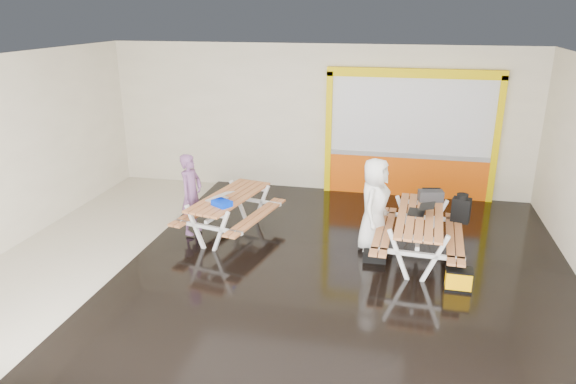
% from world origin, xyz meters
% --- Properties ---
extents(room, '(10.02, 8.02, 3.52)m').
position_xyz_m(room, '(0.00, 0.00, 1.75)').
color(room, beige).
rests_on(room, ground).
extents(deck, '(7.50, 7.98, 0.05)m').
position_xyz_m(deck, '(1.25, 0.00, 0.03)').
color(deck, black).
rests_on(deck, room).
extents(kiosk, '(3.88, 0.16, 3.00)m').
position_xyz_m(kiosk, '(2.20, 3.93, 1.44)').
color(kiosk, '#DE5107').
rests_on(kiosk, room).
extents(picnic_table_left, '(1.83, 2.35, 0.84)m').
position_xyz_m(picnic_table_left, '(-1.15, 0.90, 0.64)').
color(picnic_table_left, '#B26B3B').
rests_on(picnic_table_left, deck).
extents(picnic_table_right, '(1.60, 2.27, 0.88)m').
position_xyz_m(picnic_table_right, '(2.41, 0.57, 0.67)').
color(picnic_table_right, '#B26B3B').
rests_on(picnic_table_right, deck).
extents(person_left, '(0.47, 0.63, 1.58)m').
position_xyz_m(person_left, '(-1.87, 0.74, 0.87)').
color(person_left, '#6A436D').
rests_on(person_left, deck).
extents(person_right, '(0.72, 0.94, 1.72)m').
position_xyz_m(person_right, '(1.61, 0.81, 0.91)').
color(person_right, white).
rests_on(person_right, deck).
extents(laptop_left, '(0.53, 0.51, 0.18)m').
position_xyz_m(laptop_left, '(-1.26, 0.63, 0.89)').
color(laptop_left, silver).
rests_on(laptop_left, picnic_table_left).
extents(laptop_right, '(0.48, 0.44, 0.19)m').
position_xyz_m(laptop_right, '(2.41, 0.65, 0.93)').
color(laptop_right, black).
rests_on(laptop_right, picnic_table_right).
extents(blue_pouch, '(0.42, 0.39, 0.10)m').
position_xyz_m(blue_pouch, '(-1.12, 0.36, 0.89)').
color(blue_pouch, '#002BDB').
rests_on(blue_pouch, picnic_table_left).
extents(toolbox, '(0.48, 0.30, 0.26)m').
position_xyz_m(toolbox, '(2.61, 1.34, 0.97)').
color(toolbox, black).
rests_on(toolbox, picnic_table_right).
extents(backpack, '(0.37, 0.29, 0.54)m').
position_xyz_m(backpack, '(3.16, 1.27, 0.79)').
color(backpack, black).
rests_on(backpack, picnic_table_right).
extents(dark_case, '(0.41, 0.31, 0.15)m').
position_xyz_m(dark_case, '(1.69, 0.32, 0.12)').
color(dark_case, black).
rests_on(dark_case, deck).
extents(fluke_bag, '(0.41, 0.27, 0.35)m').
position_xyz_m(fluke_bag, '(3.03, -0.43, 0.22)').
color(fluke_bag, black).
rests_on(fluke_bag, deck).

